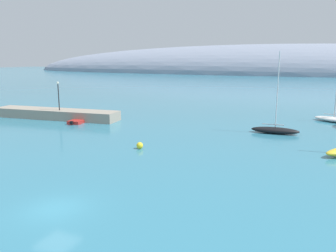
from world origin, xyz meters
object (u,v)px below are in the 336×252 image
at_px(sailboat_black_near_shore, 275,130).
at_px(harbor_lamp_post, 58,93).
at_px(mooring_buoy_yellow, 140,145).
at_px(motorboat_red_foreground, 79,120).
at_px(sailboat_white_mid_mooring, 334,119).

bearing_deg(sailboat_black_near_shore, harbor_lamp_post, -176.59).
xyz_separation_m(sailboat_black_near_shore, mooring_buoy_yellow, (-12.76, -14.05, -0.16)).
xyz_separation_m(motorboat_red_foreground, harbor_lamp_post, (-4.55, 0.86, 4.04)).
bearing_deg(sailboat_black_near_shore, mooring_buoy_yellow, -134.05).
xyz_separation_m(sailboat_black_near_shore, sailboat_white_mid_mooring, (7.48, 12.50, -0.08)).
relative_size(sailboat_black_near_shore, motorboat_red_foreground, 2.26).
xyz_separation_m(sailboat_white_mid_mooring, mooring_buoy_yellow, (-20.23, -26.55, -0.08)).
bearing_deg(sailboat_white_mid_mooring, sailboat_black_near_shore, -94.84).
distance_m(sailboat_black_near_shore, mooring_buoy_yellow, 18.97).
height_order(sailboat_white_mid_mooring, mooring_buoy_yellow, sailboat_white_mid_mooring).
bearing_deg(harbor_lamp_post, sailboat_white_mid_mooring, 20.81).
relative_size(motorboat_red_foreground, mooring_buoy_yellow, 6.40).
bearing_deg(mooring_buoy_yellow, sailboat_black_near_shore, 47.76).
distance_m(sailboat_black_near_shore, harbor_lamp_post, 33.79).
height_order(mooring_buoy_yellow, harbor_lamp_post, harbor_lamp_post).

